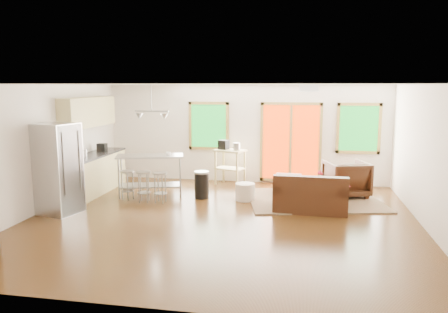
% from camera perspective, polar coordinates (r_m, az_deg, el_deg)
% --- Properties ---
extents(floor, '(7.50, 7.00, 0.02)m').
position_cam_1_polar(floor, '(8.57, -0.37, -8.33)').
color(floor, '#341F0C').
rests_on(floor, ground).
extents(ceiling, '(7.50, 7.00, 0.02)m').
position_cam_1_polar(ceiling, '(8.17, -0.38, 9.47)').
color(ceiling, white).
rests_on(ceiling, ground).
extents(back_wall, '(7.50, 0.02, 2.60)m').
position_cam_1_polar(back_wall, '(11.70, 2.84, 2.98)').
color(back_wall, white).
rests_on(back_wall, ground).
extents(left_wall, '(0.02, 7.00, 2.60)m').
position_cam_1_polar(left_wall, '(9.69, -22.78, 0.95)').
color(left_wall, white).
rests_on(left_wall, ground).
extents(right_wall, '(0.02, 7.00, 2.60)m').
position_cam_1_polar(right_wall, '(8.43, 25.63, -0.40)').
color(right_wall, white).
rests_on(right_wall, ground).
extents(front_wall, '(7.50, 0.02, 2.60)m').
position_cam_1_polar(front_wall, '(4.93, -8.05, -5.88)').
color(front_wall, white).
rests_on(front_wall, ground).
extents(window_left, '(1.10, 0.05, 1.30)m').
position_cam_1_polar(window_left, '(11.81, -2.01, 4.01)').
color(window_left, '#105F1A').
rests_on(window_left, back_wall).
extents(french_doors, '(1.60, 0.05, 2.10)m').
position_cam_1_polar(french_doors, '(11.58, 8.70, 1.82)').
color(french_doors, red).
rests_on(french_doors, back_wall).
extents(window_right, '(1.10, 0.05, 1.30)m').
position_cam_1_polar(window_right, '(11.61, 17.17, 3.52)').
color(window_right, '#105F1A').
rests_on(window_right, back_wall).
extents(rug, '(3.32, 2.80, 0.03)m').
position_cam_1_polar(rug, '(10.16, 11.63, -5.56)').
color(rug, '#516644').
rests_on(rug, floor).
extents(loveseat, '(1.50, 0.87, 0.79)m').
position_cam_1_polar(loveseat, '(9.24, 11.16, -5.11)').
color(loveseat, black).
rests_on(loveseat, floor).
extents(coffee_table, '(0.92, 0.56, 0.36)m').
position_cam_1_polar(coffee_table, '(9.97, 11.20, -4.06)').
color(coffee_table, '#342612').
rests_on(coffee_table, floor).
extents(armchair, '(1.12, 1.08, 0.93)m').
position_cam_1_polar(armchair, '(10.59, 15.65, -2.60)').
color(armchair, black).
rests_on(armchair, floor).
extents(ottoman, '(0.64, 0.64, 0.41)m').
position_cam_1_polar(ottoman, '(10.78, 8.37, -3.54)').
color(ottoman, black).
rests_on(ottoman, floor).
extents(pouf, '(0.57, 0.57, 0.39)m').
position_cam_1_polar(pouf, '(9.95, 2.78, -4.62)').
color(pouf, silver).
rests_on(pouf, floor).
extents(vase, '(0.21, 0.22, 0.30)m').
position_cam_1_polar(vase, '(10.00, 12.43, -2.91)').
color(vase, silver).
rests_on(vase, coffee_table).
extents(book, '(0.21, 0.10, 0.29)m').
position_cam_1_polar(book, '(9.82, 14.75, -2.99)').
color(book, maroon).
rests_on(book, coffee_table).
extents(cabinets, '(0.64, 2.24, 2.30)m').
position_cam_1_polar(cabinets, '(11.06, -16.69, 0.28)').
color(cabinets, tan).
rests_on(cabinets, floor).
extents(refrigerator, '(0.87, 0.86, 1.84)m').
position_cam_1_polar(refrigerator, '(9.44, -20.86, -1.49)').
color(refrigerator, '#B7BABC').
rests_on(refrigerator, floor).
extents(island, '(1.65, 1.02, 0.97)m').
position_cam_1_polar(island, '(10.36, -9.61, -1.49)').
color(island, '#B7BABC').
rests_on(island, floor).
extents(cup, '(0.15, 0.13, 0.12)m').
position_cam_1_polar(cup, '(10.28, -7.28, 0.41)').
color(cup, white).
rests_on(cup, island).
extents(bar_stool_a, '(0.41, 0.41, 0.67)m').
position_cam_1_polar(bar_stool_a, '(10.16, -12.52, -2.76)').
color(bar_stool_a, '#B7BABC').
rests_on(bar_stool_a, floor).
extents(bar_stool_b, '(0.38, 0.38, 0.69)m').
position_cam_1_polar(bar_stool_b, '(9.89, -10.46, -2.94)').
color(bar_stool_b, '#B7BABC').
rests_on(bar_stool_b, floor).
extents(bar_stool_c, '(0.35, 0.35, 0.68)m').
position_cam_1_polar(bar_stool_c, '(9.78, -8.35, -3.06)').
color(bar_stool_c, '#B7BABC').
rests_on(bar_stool_c, floor).
extents(trash_can, '(0.41, 0.41, 0.63)m').
position_cam_1_polar(trash_can, '(10.11, -2.93, -3.68)').
color(trash_can, black).
rests_on(trash_can, floor).
extents(kitchen_cart, '(0.89, 0.74, 1.17)m').
position_cam_1_polar(kitchen_cart, '(11.36, 0.70, 0.25)').
color(kitchen_cart, tan).
rests_on(kitchen_cart, floor).
extents(ceiling_flush, '(0.35, 0.35, 0.12)m').
position_cam_1_polar(ceiling_flush, '(8.62, 11.01, 8.76)').
color(ceiling_flush, white).
rests_on(ceiling_flush, ceiling).
extents(pendant_light, '(0.80, 0.18, 0.79)m').
position_cam_1_polar(pendant_light, '(10.14, -9.42, 5.28)').
color(pendant_light, gray).
rests_on(pendant_light, ceiling).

